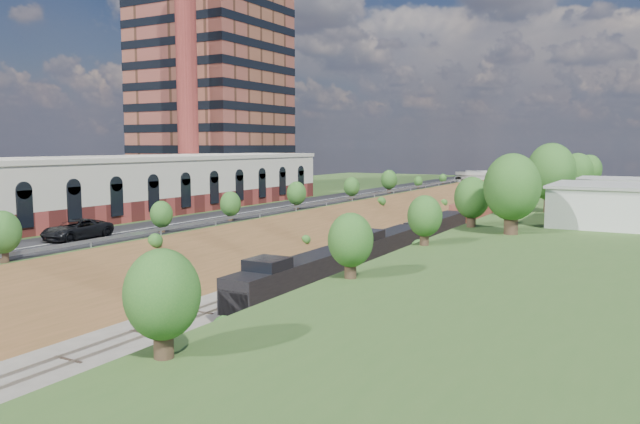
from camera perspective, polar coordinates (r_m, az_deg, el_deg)
ground at (r=37.82m, az=-26.62°, el=-15.23°), size 400.00×400.00×0.00m
platform_left at (r=101.70m, az=-9.05°, el=-0.05°), size 44.00×180.00×5.00m
embankment_left at (r=90.20m, az=2.05°, el=-2.37°), size 10.00×180.00×10.00m
embankment_right at (r=82.68m, az=15.78°, el=-3.38°), size 10.00×180.00×10.00m
rail_left_track at (r=86.73m, az=7.00°, el=-2.70°), size 1.58×180.00×0.18m
rail_right_track at (r=84.94m, az=10.26°, el=-2.94°), size 1.58×180.00×0.18m
road at (r=91.71m, az=-0.44°, el=0.95°), size 8.00×180.00×0.10m
guardrail at (r=89.55m, az=1.78°, el=1.15°), size 0.10×171.00×0.70m
commercial_building at (r=81.46m, az=-15.93°, el=2.50°), size 14.30×62.30×7.00m
highrise_tower at (r=118.96m, az=-9.94°, el=15.51°), size 22.00×22.00×53.90m
smokestack at (r=100.62m, az=-12.09°, el=12.66°), size 3.20×3.20×40.00m
overpass at (r=144.75m, az=17.29°, el=2.54°), size 24.50×8.30×7.40m
white_building_near at (r=71.99m, az=24.17°, el=0.54°), size 9.00×12.00×4.00m
white_building_far at (r=93.92m, az=25.04°, el=1.57°), size 8.00×10.00×3.60m
tree_right_large at (r=60.89m, az=17.17°, el=2.13°), size 5.25×5.25×7.61m
tree_left_crest at (r=57.50m, az=-17.13°, el=-0.44°), size 2.45×2.45×3.55m
freight_train at (r=108.53m, az=14.58°, el=0.22°), size 2.91×133.17×4.55m
suv at (r=58.83m, az=-21.36°, el=-1.49°), size 2.97×6.36×1.76m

